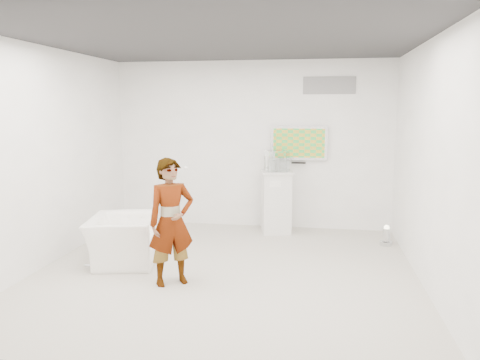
{
  "coord_description": "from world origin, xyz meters",
  "views": [
    {
      "loc": [
        1.18,
        -5.89,
        2.18
      ],
      "look_at": [
        0.1,
        0.6,
        1.15
      ],
      "focal_mm": 35.0,
      "sensor_mm": 36.0,
      "label": 1
    }
  ],
  "objects_px": {
    "person": "(171,222)",
    "pedestal": "(276,202)",
    "tv": "(299,143)",
    "floor_uplight": "(386,236)",
    "armchair": "(123,240)"
  },
  "relations": [
    {
      "from": "tv",
      "to": "person",
      "type": "relative_size",
      "value": 0.64
    },
    {
      "from": "armchair",
      "to": "floor_uplight",
      "type": "relative_size",
      "value": 3.29
    },
    {
      "from": "pedestal",
      "to": "floor_uplight",
      "type": "relative_size",
      "value": 3.52
    },
    {
      "from": "person",
      "to": "floor_uplight",
      "type": "xyz_separation_m",
      "value": [
        2.86,
        2.12,
        -0.63
      ]
    },
    {
      "from": "armchair",
      "to": "floor_uplight",
      "type": "xyz_separation_m",
      "value": [
        3.79,
        1.48,
        -0.18
      ]
    },
    {
      "from": "pedestal",
      "to": "armchair",
      "type": "bearing_deg",
      "value": -135.16
    },
    {
      "from": "tv",
      "to": "floor_uplight",
      "type": "relative_size",
      "value": 3.24
    },
    {
      "from": "tv",
      "to": "person",
      "type": "height_order",
      "value": "tv"
    },
    {
      "from": "person",
      "to": "armchair",
      "type": "xyz_separation_m",
      "value": [
        -0.93,
        0.64,
        -0.46
      ]
    },
    {
      "from": "tv",
      "to": "person",
      "type": "xyz_separation_m",
      "value": [
        -1.42,
        -2.97,
        -0.76
      ]
    },
    {
      "from": "tv",
      "to": "armchair",
      "type": "distance_m",
      "value": 3.52
    },
    {
      "from": "tv",
      "to": "floor_uplight",
      "type": "xyz_separation_m",
      "value": [
        1.44,
        -0.85,
        -1.4
      ]
    },
    {
      "from": "armchair",
      "to": "pedestal",
      "type": "relative_size",
      "value": 0.93
    },
    {
      "from": "person",
      "to": "pedestal",
      "type": "distance_m",
      "value": 2.84
    },
    {
      "from": "pedestal",
      "to": "tv",
      "type": "bearing_deg",
      "value": 44.5
    }
  ]
}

